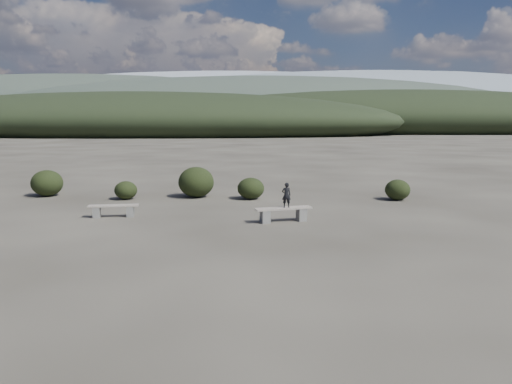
{
  "coord_description": "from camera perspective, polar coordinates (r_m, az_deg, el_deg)",
  "views": [
    {
      "loc": [
        0.74,
        -12.25,
        3.44
      ],
      "look_at": [
        0.58,
        3.5,
        1.1
      ],
      "focal_mm": 35.0,
      "sensor_mm": 36.0,
      "label": 1
    }
  ],
  "objects": [
    {
      "name": "seated_person",
      "position": [
        16.62,
        3.49,
        -0.35
      ],
      "size": [
        0.33,
        0.24,
        0.84
      ],
      "primitive_type": "imported",
      "rotation": [
        0.0,
        0.0,
        3.28
      ],
      "color": "black",
      "rests_on": "bench_right"
    },
    {
      "name": "shrub_a",
      "position": [
        21.96,
        -14.65,
        0.2
      ],
      "size": [
        0.96,
        0.96,
        0.78
      ],
      "primitive_type": "ellipsoid",
      "color": "black",
      "rests_on": "ground"
    },
    {
      "name": "shrub_f",
      "position": [
        23.98,
        -22.77,
        0.94
      ],
      "size": [
        1.37,
        1.37,
        1.16
      ],
      "primitive_type": "ellipsoid",
      "color": "black",
      "rests_on": "ground"
    },
    {
      "name": "bench_left",
      "position": [
        18.16,
        -15.97,
        -1.96
      ],
      "size": [
        1.75,
        0.6,
        0.43
      ],
      "rotation": [
        0.0,
        0.0,
        0.14
      ],
      "color": "#65635E",
      "rests_on": "ground"
    },
    {
      "name": "mountain_ridges",
      "position": [
        351.48,
        -0.79,
        9.66
      ],
      "size": [
        500.0,
        400.0,
        56.0
      ],
      "color": "black",
      "rests_on": "ground"
    },
    {
      "name": "shrub_e",
      "position": [
        21.89,
        15.87,
        0.24
      ],
      "size": [
        1.05,
        1.05,
        0.87
      ],
      "primitive_type": "ellipsoid",
      "color": "black",
      "rests_on": "ground"
    },
    {
      "name": "bench_right",
      "position": [
        16.69,
        3.15,
        -2.43
      ],
      "size": [
        1.96,
        0.95,
        0.48
      ],
      "rotation": [
        0.0,
        0.0,
        0.3
      ],
      "color": "#65635E",
      "rests_on": "ground"
    },
    {
      "name": "shrub_c",
      "position": [
        21.3,
        -0.6,
        0.41
      ],
      "size": [
        1.15,
        1.15,
        0.92
      ],
      "primitive_type": "ellipsoid",
      "color": "black",
      "rests_on": "ground"
    },
    {
      "name": "shrub_b",
      "position": [
        21.95,
        -6.85,
        1.13
      ],
      "size": [
        1.55,
        1.55,
        1.33
      ],
      "primitive_type": "ellipsoid",
      "color": "black",
      "rests_on": "ground"
    },
    {
      "name": "ground",
      "position": [
        12.74,
        -2.81,
        -7.22
      ],
      "size": [
        1200.0,
        1200.0,
        0.0
      ],
      "primitive_type": "plane",
      "color": "#302C25",
      "rests_on": "ground"
    }
  ]
}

